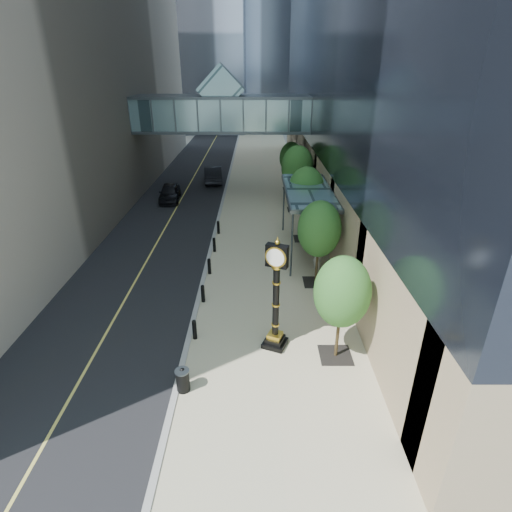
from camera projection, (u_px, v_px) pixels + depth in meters
The scene contains 13 objects.
ground at pixel (253, 410), 14.76m from camera, with size 320.00×320.00×0.00m, color gray.
road at pixel (200, 165), 50.84m from camera, with size 8.00×180.00×0.02m, color black.
sidewalk at pixel (263, 165), 50.83m from camera, with size 8.00×180.00×0.06m, color tan.
curb at pixel (232, 165), 50.83m from camera, with size 0.25×180.00×0.07m, color gray.
skywalk at pixel (222, 111), 36.69m from camera, with size 17.00×4.20×5.80m.
entrance_canopy at pixel (308, 192), 25.58m from camera, with size 3.00×8.00×4.38m.
bollard_row at pixel (206, 280), 22.66m from camera, with size 0.20×16.20×0.90m.
street_trees at pixel (305, 191), 28.09m from camera, with size 2.70×28.31×5.55m.
street_clock at pixel (276, 303), 17.11m from camera, with size 1.27×1.27×5.19m.
trash_bin at pixel (183, 381), 15.39m from camera, with size 0.52×0.52×0.90m, color black.
pedestrian at pixel (317, 257), 24.51m from camera, with size 0.60×0.39×1.63m, color #AAA69B.
car_near at pixel (170, 192), 37.29m from camera, with size 1.80×4.47×1.52m, color black.
car_far at pixel (213, 174), 43.21m from camera, with size 1.80×5.17×1.70m, color black.
Camera 1 is at (0.13, -10.86, 11.50)m, focal length 28.00 mm.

